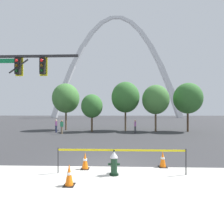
{
  "coord_description": "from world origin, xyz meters",
  "views": [
    {
      "loc": [
        0.53,
        -7.45,
        2.47
      ],
      "look_at": [
        0.12,
        5.0,
        2.5
      ],
      "focal_mm": 26.33,
      "sensor_mm": 36.0,
      "label": 1
    }
  ],
  "objects_px": {
    "monument_arch": "(116,72)",
    "pedestrian_walking_left": "(135,126)",
    "traffic_cone_by_hydrant": "(163,159)",
    "pedestrian_walking_right": "(62,127)",
    "traffic_signal_gantry": "(13,84)",
    "traffic_cone_mid_sidewalk": "(69,175)",
    "pedestrian_standing_center": "(56,126)",
    "traffic_cone_curb_edge": "(85,161)",
    "fire_hydrant": "(114,163)"
  },
  "relations": [
    {
      "from": "monument_arch",
      "to": "pedestrian_walking_left",
      "type": "bearing_deg",
      "value": -87.39
    },
    {
      "from": "fire_hydrant",
      "to": "traffic_signal_gantry",
      "type": "relative_size",
      "value": 0.17
    },
    {
      "from": "traffic_cone_by_hydrant",
      "to": "pedestrian_standing_center",
      "type": "relative_size",
      "value": 0.46
    },
    {
      "from": "traffic_signal_gantry",
      "to": "pedestrian_walking_left",
      "type": "bearing_deg",
      "value": 52.88
    },
    {
      "from": "traffic_cone_mid_sidewalk",
      "to": "traffic_signal_gantry",
      "type": "distance_m",
      "value": 6.61
    },
    {
      "from": "traffic_cone_curb_edge",
      "to": "pedestrian_walking_left",
      "type": "height_order",
      "value": "pedestrian_walking_left"
    },
    {
      "from": "traffic_signal_gantry",
      "to": "monument_arch",
      "type": "relative_size",
      "value": 0.1
    },
    {
      "from": "pedestrian_walking_left",
      "to": "pedestrian_standing_center",
      "type": "relative_size",
      "value": 1.0
    },
    {
      "from": "fire_hydrant",
      "to": "traffic_signal_gantry",
      "type": "distance_m",
      "value": 7.18
    },
    {
      "from": "traffic_cone_by_hydrant",
      "to": "pedestrian_walking_right",
      "type": "bearing_deg",
      "value": 127.07
    },
    {
      "from": "fire_hydrant",
      "to": "pedestrian_standing_center",
      "type": "xyz_separation_m",
      "value": [
        -7.38,
        13.41,
        0.35
      ]
    },
    {
      "from": "traffic_cone_by_hydrant",
      "to": "pedestrian_walking_right",
      "type": "relative_size",
      "value": 0.46
    },
    {
      "from": "monument_arch",
      "to": "pedestrian_walking_left",
      "type": "height_order",
      "value": "monument_arch"
    },
    {
      "from": "traffic_cone_by_hydrant",
      "to": "traffic_cone_curb_edge",
      "type": "relative_size",
      "value": 1.0
    },
    {
      "from": "traffic_cone_curb_edge",
      "to": "monument_arch",
      "type": "xyz_separation_m",
      "value": [
        0.88,
        70.25,
        21.12
      ]
    },
    {
      "from": "pedestrian_walking_left",
      "to": "pedestrian_standing_center",
      "type": "height_order",
      "value": "same"
    },
    {
      "from": "fire_hydrant",
      "to": "pedestrian_walking_left",
      "type": "bearing_deg",
      "value": 80.2
    },
    {
      "from": "monument_arch",
      "to": "pedestrian_walking_right",
      "type": "relative_size",
      "value": 38.83
    },
    {
      "from": "traffic_cone_mid_sidewalk",
      "to": "traffic_signal_gantry",
      "type": "relative_size",
      "value": 0.12
    },
    {
      "from": "traffic_cone_curb_edge",
      "to": "pedestrian_standing_center",
      "type": "xyz_separation_m",
      "value": [
        -6.11,
        12.79,
        0.46
      ]
    },
    {
      "from": "traffic_cone_mid_sidewalk",
      "to": "monument_arch",
      "type": "height_order",
      "value": "monument_arch"
    },
    {
      "from": "monument_arch",
      "to": "traffic_cone_curb_edge",
      "type": "bearing_deg",
      "value": -90.71
    },
    {
      "from": "fire_hydrant",
      "to": "monument_arch",
      "type": "distance_m",
      "value": 73.92
    },
    {
      "from": "fire_hydrant",
      "to": "traffic_cone_curb_edge",
      "type": "relative_size",
      "value": 1.36
    },
    {
      "from": "traffic_signal_gantry",
      "to": "monument_arch",
      "type": "height_order",
      "value": "monument_arch"
    },
    {
      "from": "traffic_cone_by_hydrant",
      "to": "pedestrian_walking_left",
      "type": "xyz_separation_m",
      "value": [
        0.06,
        11.99,
        0.46
      ]
    },
    {
      "from": "monument_arch",
      "to": "pedestrian_walking_right",
      "type": "distance_m",
      "value": 62.53
    },
    {
      "from": "fire_hydrant",
      "to": "traffic_cone_curb_edge",
      "type": "xyz_separation_m",
      "value": [
        -1.27,
        0.62,
        -0.11
      ]
    },
    {
      "from": "traffic_cone_by_hydrant",
      "to": "pedestrian_walking_left",
      "type": "distance_m",
      "value": 12.0
    },
    {
      "from": "fire_hydrant",
      "to": "pedestrian_standing_center",
      "type": "height_order",
      "value": "pedestrian_standing_center"
    },
    {
      "from": "traffic_cone_mid_sidewalk",
      "to": "monument_arch",
      "type": "relative_size",
      "value": 0.01
    },
    {
      "from": "traffic_signal_gantry",
      "to": "pedestrian_walking_right",
      "type": "distance_m",
      "value": 10.19
    },
    {
      "from": "pedestrian_standing_center",
      "to": "pedestrian_walking_right",
      "type": "bearing_deg",
      "value": -48.45
    },
    {
      "from": "traffic_cone_curb_edge",
      "to": "pedestrian_standing_center",
      "type": "distance_m",
      "value": 14.19
    },
    {
      "from": "traffic_signal_gantry",
      "to": "pedestrian_walking_right",
      "type": "xyz_separation_m",
      "value": [
        -0.57,
        9.64,
        -3.25
      ]
    },
    {
      "from": "monument_arch",
      "to": "pedestrian_walking_left",
      "type": "xyz_separation_m",
      "value": [
        2.63,
        -57.9,
        -20.66
      ]
    },
    {
      "from": "traffic_cone_mid_sidewalk",
      "to": "traffic_cone_curb_edge",
      "type": "bearing_deg",
      "value": 82.32
    },
    {
      "from": "traffic_signal_gantry",
      "to": "traffic_cone_mid_sidewalk",
      "type": "bearing_deg",
      "value": -39.84
    },
    {
      "from": "pedestrian_walking_left",
      "to": "pedestrian_walking_right",
      "type": "relative_size",
      "value": 1.0
    },
    {
      "from": "monument_arch",
      "to": "pedestrian_walking_left",
      "type": "relative_size",
      "value": 38.83
    },
    {
      "from": "traffic_cone_by_hydrant",
      "to": "pedestrian_standing_center",
      "type": "bearing_deg",
      "value": 127.55
    },
    {
      "from": "traffic_cone_by_hydrant",
      "to": "traffic_signal_gantry",
      "type": "xyz_separation_m",
      "value": [
        -7.86,
        1.52,
        3.71
      ]
    },
    {
      "from": "traffic_signal_gantry",
      "to": "pedestrian_walking_right",
      "type": "relative_size",
      "value": 3.77
    },
    {
      "from": "traffic_cone_mid_sidewalk",
      "to": "monument_arch",
      "type": "xyz_separation_m",
      "value": [
        1.09,
        71.87,
        21.12
      ]
    },
    {
      "from": "traffic_signal_gantry",
      "to": "pedestrian_walking_left",
      "type": "height_order",
      "value": "traffic_signal_gantry"
    },
    {
      "from": "monument_arch",
      "to": "pedestrian_standing_center",
      "type": "distance_m",
      "value": 61.46
    },
    {
      "from": "traffic_cone_mid_sidewalk",
      "to": "pedestrian_walking_left",
      "type": "bearing_deg",
      "value": 75.05
    },
    {
      "from": "traffic_signal_gantry",
      "to": "pedestrian_standing_center",
      "type": "distance_m",
      "value": 11.52
    },
    {
      "from": "pedestrian_standing_center",
      "to": "monument_arch",
      "type": "bearing_deg",
      "value": 83.06
    },
    {
      "from": "traffic_signal_gantry",
      "to": "pedestrian_standing_center",
      "type": "xyz_separation_m",
      "value": [
        -1.7,
        10.92,
        -3.25
      ]
    }
  ]
}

